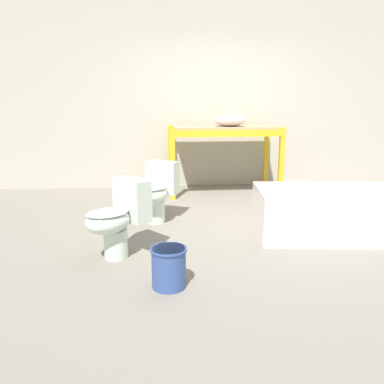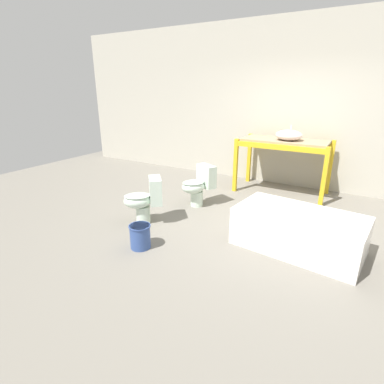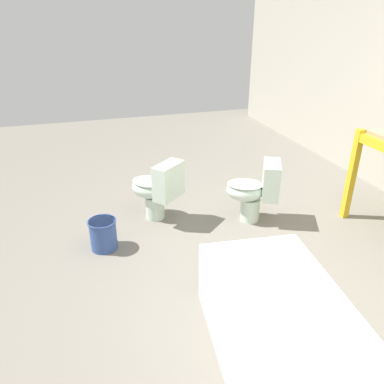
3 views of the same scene
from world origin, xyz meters
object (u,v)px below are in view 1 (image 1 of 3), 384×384
Objects in this scene: toilet_near at (157,191)px; sink_basin at (229,120)px; bathtub_main at (330,209)px; toilet_far at (118,217)px; bucket_white at (169,266)px.

sink_basin is at bearing 76.69° from toilet_near.
bathtub_main is 2.30× the size of toilet_far.
sink_basin is at bearing 107.29° from toilet_far.
toilet_near reaches higher than bathtub_main.
sink_basin is 2.27m from bathtub_main.
bucket_white is (0.42, -0.63, -0.21)m from toilet_far.
toilet_near is (-1.79, 0.66, 0.09)m from bathtub_main.
bucket_white is (-1.71, -0.98, -0.12)m from bathtub_main.
sink_basin is 0.68× the size of toilet_far.
bucket_white is at bearing -109.18° from sink_basin.
toilet_near is at bearing 92.57° from bucket_white.
bucket_white is at bearing -143.66° from bathtub_main.
sink_basin is at bearing 115.48° from bathtub_main.
sink_basin is 0.68× the size of toilet_near.
toilet_near is 1.00× the size of toilet_far.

